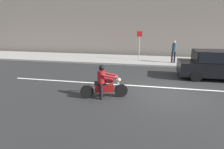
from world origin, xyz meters
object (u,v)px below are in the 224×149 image
(pedestrian_bystander, at_px, (174,50))
(parked_sedan_black, at_px, (219,65))
(street_sign_post, at_px, (139,43))
(motorcycle_with_rider_crimson, at_px, (104,84))

(pedestrian_bystander, bearing_deg, parked_sedan_black, -60.78)
(parked_sedan_black, distance_m, street_sign_post, 6.75)
(motorcycle_with_rider_crimson, xyz_separation_m, street_sign_post, (1.02, 8.67, 1.05))
(parked_sedan_black, bearing_deg, motorcycle_with_rider_crimson, -145.09)
(street_sign_post, distance_m, pedestrian_bystander, 2.96)
(parked_sedan_black, relative_size, pedestrian_bystander, 2.64)
(motorcycle_with_rider_crimson, bearing_deg, pedestrian_bystander, 64.31)
(motorcycle_with_rider_crimson, height_order, street_sign_post, street_sign_post)
(motorcycle_with_rider_crimson, relative_size, parked_sedan_black, 0.44)
(motorcycle_with_rider_crimson, height_order, pedestrian_bystander, pedestrian_bystander)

